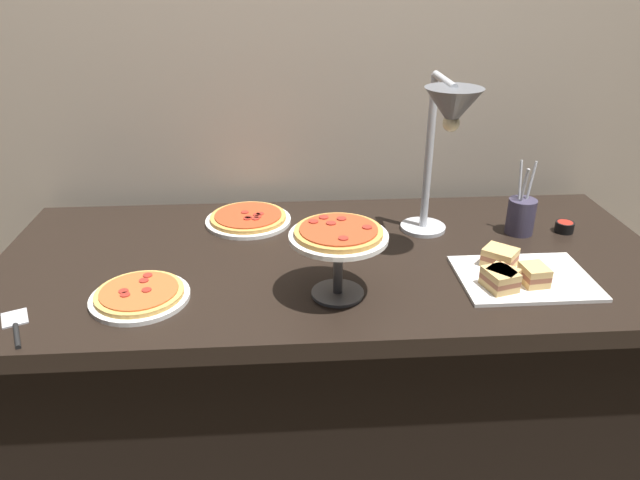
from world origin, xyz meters
TOP-DOWN VIEW (x-y plane):
  - ground_plane at (0.00, 0.00)m, footprint 8.00×8.00m
  - back_wall at (0.00, 0.50)m, footprint 4.40×0.04m
  - buffet_table at (0.00, 0.00)m, footprint 1.90×0.84m
  - heat_lamp at (0.30, 0.01)m, footprint 0.15×0.34m
  - pizza_plate_front at (-0.50, -0.21)m, footprint 0.25×0.25m
  - pizza_plate_center at (-0.25, 0.25)m, footprint 0.27×0.27m
  - pizza_plate_raised_stand at (-0.01, -0.22)m, footprint 0.24×0.24m
  - sandwich_platter at (0.47, -0.18)m, footprint 0.35×0.26m
  - sauce_cup_near at (0.73, 0.11)m, footprint 0.06×0.06m
  - utensil_holder at (0.59, 0.11)m, footprint 0.08×0.08m
  - serving_spatula at (-0.76, -0.31)m, footprint 0.10×0.17m

SIDE VIEW (x-z plane):
  - ground_plane at x=0.00m, z-range 0.00..0.00m
  - buffet_table at x=0.00m, z-range 0.01..0.77m
  - serving_spatula at x=-0.76m, z-range 0.76..0.77m
  - pizza_plate_front at x=-0.50m, z-range 0.76..0.79m
  - pizza_plate_center at x=-0.25m, z-range 0.76..0.79m
  - sauce_cup_near at x=0.73m, z-range 0.76..0.79m
  - sandwich_platter at x=0.47m, z-range 0.75..0.81m
  - utensil_holder at x=0.59m, z-range 0.71..0.93m
  - pizza_plate_raised_stand at x=-0.01m, z-range 0.82..1.00m
  - heat_lamp at x=0.30m, z-range 0.89..1.38m
  - back_wall at x=0.00m, z-range 0.00..2.40m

